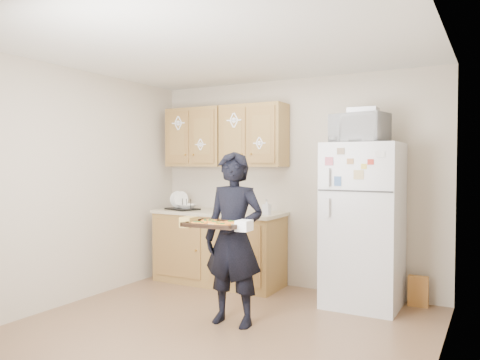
# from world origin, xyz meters

# --- Properties ---
(floor) EXTENTS (3.60, 3.60, 0.00)m
(floor) POSITION_xyz_m (0.00, 0.00, 0.00)
(floor) COLOR brown
(floor) RESTS_ON ground
(ceiling) EXTENTS (3.60, 3.60, 0.00)m
(ceiling) POSITION_xyz_m (0.00, 0.00, 2.50)
(ceiling) COLOR silver
(ceiling) RESTS_ON wall_back
(wall_back) EXTENTS (3.60, 0.04, 2.50)m
(wall_back) POSITION_xyz_m (0.00, 1.80, 1.25)
(wall_back) COLOR #C0B29C
(wall_back) RESTS_ON floor
(wall_front) EXTENTS (3.60, 0.04, 2.50)m
(wall_front) POSITION_xyz_m (0.00, -1.80, 1.25)
(wall_front) COLOR #C0B29C
(wall_front) RESTS_ON floor
(wall_left) EXTENTS (0.04, 3.60, 2.50)m
(wall_left) POSITION_xyz_m (-1.80, 0.00, 1.25)
(wall_left) COLOR #C0B29C
(wall_left) RESTS_ON floor
(wall_right) EXTENTS (0.04, 3.60, 2.50)m
(wall_right) POSITION_xyz_m (1.80, 0.00, 1.25)
(wall_right) COLOR #C0B29C
(wall_right) RESTS_ON floor
(refrigerator) EXTENTS (0.75, 0.70, 1.70)m
(refrigerator) POSITION_xyz_m (0.95, 1.43, 0.85)
(refrigerator) COLOR silver
(refrigerator) RESTS_ON floor
(base_cabinet) EXTENTS (1.60, 0.60, 0.86)m
(base_cabinet) POSITION_xyz_m (-0.85, 1.48, 0.43)
(base_cabinet) COLOR olive
(base_cabinet) RESTS_ON floor
(countertop) EXTENTS (1.64, 0.64, 0.04)m
(countertop) POSITION_xyz_m (-0.85, 1.48, 0.88)
(countertop) COLOR beige
(countertop) RESTS_ON base_cabinet
(upper_cab_left) EXTENTS (0.80, 0.33, 0.75)m
(upper_cab_left) POSITION_xyz_m (-1.25, 1.61, 1.83)
(upper_cab_left) COLOR olive
(upper_cab_left) RESTS_ON wall_back
(upper_cab_right) EXTENTS (0.80, 0.33, 0.75)m
(upper_cab_right) POSITION_xyz_m (-0.43, 1.61, 1.83)
(upper_cab_right) COLOR olive
(upper_cab_right) RESTS_ON wall_back
(cereal_box) EXTENTS (0.20, 0.07, 0.32)m
(cereal_box) POSITION_xyz_m (1.47, 1.67, 0.16)
(cereal_box) COLOR gold
(cereal_box) RESTS_ON floor
(person) EXTENTS (0.60, 0.40, 1.59)m
(person) POSITION_xyz_m (0.05, 0.29, 0.80)
(person) COLOR black
(person) RESTS_ON floor
(baking_tray) EXTENTS (0.51, 0.38, 0.04)m
(baking_tray) POSITION_xyz_m (0.04, -0.01, 0.96)
(baking_tray) COLOR black
(baking_tray) RESTS_ON person
(pizza_front_left) EXTENTS (0.16, 0.16, 0.02)m
(pizza_front_left) POSITION_xyz_m (-0.07, -0.10, 0.97)
(pizza_front_left) COLOR orange
(pizza_front_left) RESTS_ON baking_tray
(pizza_front_right) EXTENTS (0.16, 0.16, 0.02)m
(pizza_front_right) POSITION_xyz_m (0.16, -0.09, 0.97)
(pizza_front_right) COLOR orange
(pizza_front_right) RESTS_ON baking_tray
(pizza_back_left) EXTENTS (0.16, 0.16, 0.02)m
(pizza_back_left) POSITION_xyz_m (-0.08, 0.06, 0.97)
(pizza_back_left) COLOR orange
(pizza_back_left) RESTS_ON baking_tray
(pizza_back_right) EXTENTS (0.16, 0.16, 0.02)m
(pizza_back_right) POSITION_xyz_m (0.15, 0.07, 0.97)
(pizza_back_right) COLOR orange
(pizza_back_right) RESTS_ON baking_tray
(pizza_center) EXTENTS (0.16, 0.16, 0.02)m
(pizza_center) POSITION_xyz_m (0.04, -0.01, 0.97)
(pizza_center) COLOR orange
(pizza_center) RESTS_ON baking_tray
(microwave) EXTENTS (0.60, 0.46, 0.30)m
(microwave) POSITION_xyz_m (0.91, 1.38, 1.85)
(microwave) COLOR silver
(microwave) RESTS_ON refrigerator
(foil_pan) EXTENTS (0.30, 0.22, 0.06)m
(foil_pan) POSITION_xyz_m (0.94, 1.41, 2.03)
(foil_pan) COLOR #A8A8AF
(foil_pan) RESTS_ON microwave
(dish_rack) EXTENTS (0.46, 0.40, 0.16)m
(dish_rack) POSITION_xyz_m (-1.34, 1.40, 0.98)
(dish_rack) COLOR black
(dish_rack) RESTS_ON countertop
(bowl) EXTENTS (0.26, 0.26, 0.05)m
(bowl) POSITION_xyz_m (-1.27, 1.40, 0.95)
(bowl) COLOR white
(bowl) RESTS_ON dish_rack
(soap_bottle) EXTENTS (0.08, 0.08, 0.18)m
(soap_bottle) POSITION_xyz_m (-0.15, 1.40, 0.99)
(soap_bottle) COLOR silver
(soap_bottle) RESTS_ON countertop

